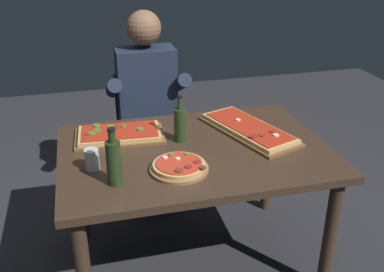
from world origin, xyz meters
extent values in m
plane|color=#2D2D33|center=(0.00, 0.00, 0.00)|extent=(6.40, 6.40, 0.00)
cube|color=#3D2B1E|center=(0.00, 0.00, 0.72)|extent=(1.40, 0.96, 0.04)
cylinder|color=#3D2B1E|center=(0.62, -0.40, 0.35)|extent=(0.07, 0.07, 0.70)
cylinder|color=#3D2B1E|center=(-0.62, 0.40, 0.35)|extent=(0.07, 0.07, 0.70)
cylinder|color=#3D2B1E|center=(0.62, 0.40, 0.35)|extent=(0.07, 0.07, 0.70)
cube|color=brown|center=(-0.36, 0.23, 0.75)|extent=(0.50, 0.30, 0.02)
cube|color=tan|center=(-0.36, 0.23, 0.77)|extent=(0.46, 0.27, 0.02)
cube|color=#B72D19|center=(-0.36, 0.23, 0.78)|extent=(0.42, 0.24, 0.01)
cylinder|color=#4C7F2D|center=(-0.41, 0.30, 0.78)|extent=(0.04, 0.04, 0.01)
cylinder|color=#4C7F2D|center=(-0.51, 0.23, 0.78)|extent=(0.04, 0.04, 0.01)
cylinder|color=brown|center=(-0.54, 0.22, 0.78)|extent=(0.04, 0.04, 0.00)
cylinder|color=brown|center=(-0.38, 0.28, 0.78)|extent=(0.04, 0.04, 0.01)
cylinder|color=#4C7F2D|center=(-0.25, 0.22, 0.79)|extent=(0.04, 0.04, 0.01)
cylinder|color=#4C7F2D|center=(-0.48, 0.26, 0.79)|extent=(0.04, 0.04, 0.01)
cylinder|color=#4C7F2D|center=(-0.48, 0.33, 0.79)|extent=(0.04, 0.04, 0.01)
cylinder|color=#4C7F2D|center=(-0.34, 0.28, 0.79)|extent=(0.02, 0.02, 0.01)
cube|color=brown|center=(0.35, 0.12, 0.75)|extent=(0.46, 0.68, 0.02)
cube|color=tan|center=(0.35, 0.12, 0.77)|extent=(0.41, 0.63, 0.02)
cube|color=#B72D19|center=(0.35, 0.12, 0.78)|extent=(0.37, 0.58, 0.01)
cylinder|color=beige|center=(0.31, 0.20, 0.79)|extent=(0.03, 0.03, 0.01)
cylinder|color=maroon|center=(0.31, -0.03, 0.79)|extent=(0.04, 0.04, 0.01)
cylinder|color=maroon|center=(0.44, 0.01, 0.78)|extent=(0.03, 0.03, 0.01)
cylinder|color=beige|center=(0.44, -0.04, 0.79)|extent=(0.03, 0.03, 0.01)
cylinder|color=brown|center=(0.34, -0.01, 0.78)|extent=(0.03, 0.03, 0.01)
cylinder|color=brown|center=(0.37, -0.03, 0.79)|extent=(0.03, 0.03, 0.01)
cylinder|color=olive|center=(-0.13, -0.20, 0.75)|extent=(0.28, 0.28, 0.02)
cylinder|color=tan|center=(-0.13, -0.20, 0.77)|extent=(0.25, 0.25, 0.02)
cylinder|color=red|center=(-0.13, -0.20, 0.78)|extent=(0.22, 0.22, 0.01)
cylinder|color=beige|center=(-0.18, -0.14, 0.79)|extent=(0.03, 0.03, 0.01)
cylinder|color=beige|center=(-0.13, -0.17, 0.78)|extent=(0.03, 0.03, 0.00)
cylinder|color=#4C7F2D|center=(-0.15, -0.12, 0.79)|extent=(0.03, 0.03, 0.01)
cylinder|color=brown|center=(-0.03, -0.28, 0.78)|extent=(0.03, 0.03, 0.01)
cylinder|color=maroon|center=(-0.04, -0.22, 0.78)|extent=(0.03, 0.03, 0.01)
cylinder|color=maroon|center=(-0.10, -0.26, 0.78)|extent=(0.03, 0.03, 0.01)
cylinder|color=#4C7F2D|center=(-0.07, -0.13, 0.78)|extent=(0.03, 0.03, 0.01)
cylinder|color=brown|center=(-0.15, -0.28, 0.78)|extent=(0.04, 0.04, 0.01)
cylinder|color=#233819|center=(-0.05, 0.11, 0.83)|extent=(0.07, 0.07, 0.19)
cylinder|color=#233819|center=(-0.05, 0.11, 0.96)|extent=(0.02, 0.02, 0.06)
cylinder|color=black|center=(-0.05, 0.11, 0.99)|extent=(0.03, 0.03, 0.01)
cylinder|color=#233819|center=(-0.44, -0.25, 0.84)|extent=(0.07, 0.07, 0.21)
cylinder|color=#233819|center=(-0.44, -0.25, 0.98)|extent=(0.03, 0.03, 0.05)
cylinder|color=black|center=(-0.44, -0.25, 1.01)|extent=(0.04, 0.04, 0.01)
cylinder|color=silver|center=(-0.53, -0.09, 0.79)|extent=(0.07, 0.07, 0.11)
cylinder|color=silver|center=(-0.53, -0.09, 0.76)|extent=(0.06, 0.06, 0.04)
cube|color=black|center=(-0.13, 0.78, 0.43)|extent=(0.44, 0.44, 0.04)
cube|color=black|center=(-0.13, 0.98, 0.66)|extent=(0.40, 0.04, 0.42)
cylinder|color=black|center=(-0.32, 0.59, 0.21)|extent=(0.04, 0.04, 0.41)
cylinder|color=black|center=(0.06, 0.59, 0.21)|extent=(0.04, 0.04, 0.41)
cylinder|color=black|center=(-0.32, 0.97, 0.21)|extent=(0.04, 0.04, 0.41)
cylinder|color=black|center=(0.06, 0.97, 0.21)|extent=(0.04, 0.04, 0.41)
cylinder|color=#23232D|center=(-0.23, 0.60, 0.23)|extent=(0.11, 0.11, 0.45)
cylinder|color=#23232D|center=(-0.03, 0.60, 0.23)|extent=(0.11, 0.11, 0.45)
cube|color=#23232D|center=(-0.13, 0.68, 0.51)|extent=(0.34, 0.40, 0.12)
cube|color=#1E283D|center=(-0.13, 0.78, 0.83)|extent=(0.38, 0.22, 0.52)
sphere|color=brown|center=(-0.13, 0.78, 1.22)|extent=(0.22, 0.22, 0.22)
cylinder|color=#1E283D|center=(-0.35, 0.73, 0.86)|extent=(0.09, 0.31, 0.21)
cylinder|color=#1E283D|center=(0.09, 0.73, 0.86)|extent=(0.09, 0.31, 0.21)
camera|label=1|loc=(-0.53, -2.03, 1.81)|focal=41.84mm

